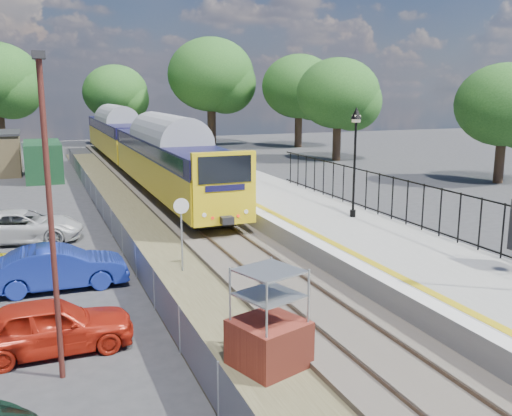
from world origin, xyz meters
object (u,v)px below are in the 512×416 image
victorian_lamp_north (356,136)px  car_blue (59,268)px  carpark_lamp (49,201)px  speed_sign (182,223)px  brick_plinth (269,321)px  car_white (23,226)px  train (137,143)px  car_red (50,326)px

victorian_lamp_north → car_blue: (-11.95, -2.16, -3.61)m
carpark_lamp → speed_sign: bearing=55.2°
brick_plinth → carpark_lamp: 5.37m
brick_plinth → speed_sign: 7.41m
car_blue → car_white: size_ratio=0.88×
train → carpark_lamp: bearing=-103.0°
victorian_lamp_north → speed_sign: 8.56m
speed_sign → car_white: size_ratio=0.55×
speed_sign → carpark_lamp: bearing=-117.4°
train → brick_plinth: train is taller
victorian_lamp_north → car_white: victorian_lamp_north is taller
car_white → train: bearing=-13.6°
speed_sign → car_red: 6.60m
speed_sign → car_blue: size_ratio=0.62×
car_white → speed_sign: bearing=-130.6°
brick_plinth → car_red: size_ratio=0.60×
victorian_lamp_north → train: 22.37m
victorian_lamp_north → train: bearing=103.8°
car_white → carpark_lamp: bearing=-165.6°
car_white → victorian_lamp_north: bearing=-97.8°
carpark_lamp → car_blue: carpark_lamp is taller
carpark_lamp → car_white: bearing=93.9°
car_red → car_white: 11.13m
victorian_lamp_north → car_red: bearing=-151.3°
victorian_lamp_north → car_white: 14.22m
carpark_lamp → car_blue: bearing=87.6°
victorian_lamp_north → speed_sign: (-7.92, -2.04, -2.54)m
brick_plinth → car_blue: (-4.15, 7.26, -0.44)m
carpark_lamp → car_red: 3.58m
car_red → car_blue: (0.42, 4.62, 0.03)m
train → car_blue: 24.77m
victorian_lamp_north → brick_plinth: (-7.80, -9.42, -3.17)m
victorian_lamp_north → carpark_lamp: 14.69m
train → brick_plinth: 31.18m
car_blue → car_white: car_blue is taller
victorian_lamp_north → carpark_lamp: size_ratio=0.66×
brick_plinth → car_white: (-5.25, 13.74, -0.47)m
brick_plinth → car_blue: brick_plinth is taller
carpark_lamp → train: bearing=77.0°
victorian_lamp_north → brick_plinth: bearing=-129.6°
car_blue → car_white: 6.58m
speed_sign → car_red: speed_sign is taller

